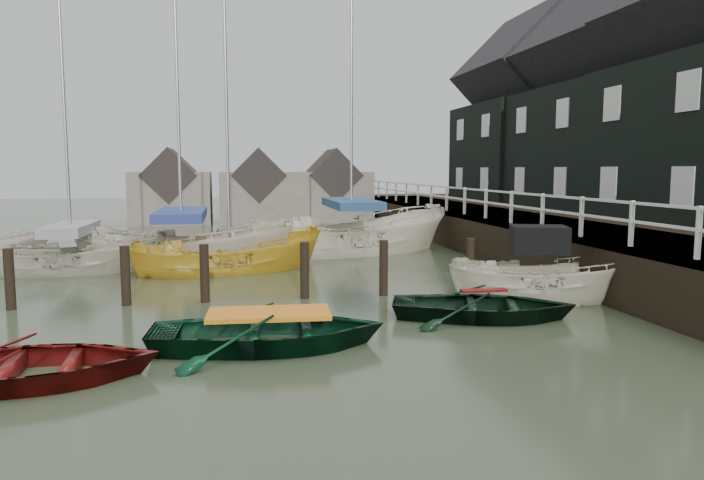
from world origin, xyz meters
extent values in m
plane|color=#313C26|center=(0.00, 0.00, 0.00)|extent=(120.00, 120.00, 0.00)
cube|color=black|center=(9.50, 10.00, 1.40)|extent=(3.00, 32.00, 0.20)
cube|color=silver|center=(8.00, 10.00, 2.45)|extent=(0.06, 32.00, 0.06)
cube|color=silver|center=(8.00, 10.00, 2.05)|extent=(0.06, 32.00, 0.06)
cube|color=black|center=(15.00, 10.00, 0.00)|extent=(14.00, 38.00, 1.50)
cube|color=black|center=(15.00, 12.00, 4.00)|extent=(6.00, 7.00, 5.00)
cube|color=black|center=(15.00, 12.00, 8.25)|extent=(6.11, 7.14, 6.11)
cube|color=black|center=(15.00, 19.00, 4.00)|extent=(6.40, 7.00, 5.00)
cube|color=black|center=(15.00, 19.00, 8.25)|extent=(6.52, 7.14, 6.52)
cylinder|color=black|center=(-5.50, 3.00, 0.50)|extent=(0.22, 0.22, 1.80)
cylinder|color=black|center=(-3.00, 3.00, 0.50)|extent=(0.22, 0.22, 1.80)
cylinder|color=black|center=(-1.20, 3.00, 0.50)|extent=(0.22, 0.22, 1.80)
cylinder|color=black|center=(1.20, 3.00, 0.50)|extent=(0.22, 0.22, 1.80)
cylinder|color=black|center=(3.20, 3.00, 0.50)|extent=(0.22, 0.22, 1.80)
cylinder|color=black|center=(5.50, 3.00, 0.50)|extent=(0.22, 0.22, 1.80)
cube|color=#665B51|center=(-4.00, 26.00, 1.50)|extent=(4.50, 4.00, 3.00)
cube|color=#282321|center=(-4.00, 26.00, 2.80)|extent=(3.18, 4.08, 3.18)
cube|color=#665B51|center=(1.00, 26.00, 1.50)|extent=(4.50, 4.00, 3.00)
cube|color=#282321|center=(1.00, 26.00, 2.80)|extent=(3.18, 4.08, 3.18)
cube|color=#665B51|center=(5.50, 26.00, 1.50)|extent=(4.50, 4.00, 3.00)
cube|color=#282321|center=(5.50, 26.00, 2.80)|extent=(3.18, 4.08, 3.18)
imported|color=#560E0C|center=(-3.60, -2.36, 0.00)|extent=(4.00, 2.96, 0.80)
imported|color=black|center=(0.09, -1.15, 0.00)|extent=(4.35, 3.22, 0.87)
imported|color=black|center=(4.72, 0.22, 0.00)|extent=(4.52, 3.80, 0.80)
imported|color=beige|center=(6.80, 1.64, 0.00)|extent=(4.77, 2.94, 1.73)
cube|color=black|center=(6.80, 1.84, 1.48)|extent=(1.54, 1.34, 0.65)
imported|color=#BAB59E|center=(-5.44, 8.33, 0.00)|extent=(5.80, 2.33, 2.22)
cylinder|color=#B2B2B7|center=(-5.44, 8.33, 5.24)|extent=(0.10, 0.10, 8.04)
cube|color=gray|center=(-5.44, 8.33, 1.34)|extent=(3.19, 1.24, 0.30)
imported|color=beige|center=(-2.16, 8.85, 0.00)|extent=(7.94, 4.97, 2.87)
cylinder|color=#B2B2B7|center=(-2.16, 8.85, 5.96)|extent=(0.10, 0.10, 8.76)
cube|color=navy|center=(-2.16, 8.85, 1.70)|extent=(4.35, 2.68, 0.30)
imported|color=gold|center=(-0.63, 7.69, 0.00)|extent=(6.42, 3.55, 2.35)
cylinder|color=#B2B2B7|center=(-0.63, 7.69, 5.16)|extent=(0.10, 0.10, 7.73)
imported|color=silver|center=(3.93, 11.18, 0.00)|extent=(8.77, 5.06, 3.19)
cylinder|color=#B2B2B7|center=(3.93, 11.18, 6.75)|extent=(0.10, 0.10, 10.00)
cube|color=navy|center=(3.93, 11.18, 1.87)|extent=(4.81, 2.73, 0.30)
camera|label=1|loc=(-0.50, -12.17, 3.18)|focal=32.00mm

